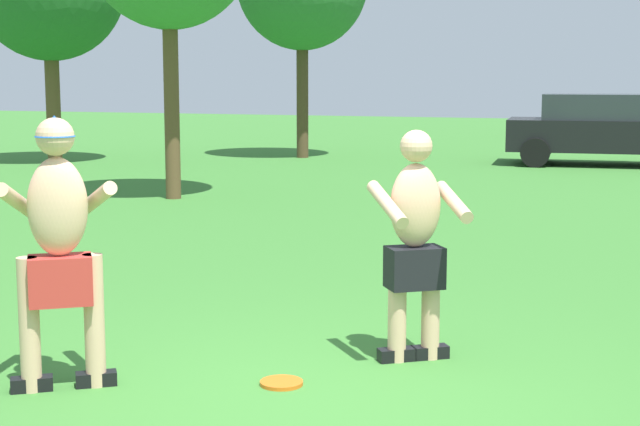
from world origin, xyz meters
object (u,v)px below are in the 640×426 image
Objects in this scene: frisbee at (281,383)px; car_black_mid_lot at (605,128)px; player_near at (415,241)px; player_in_red at (59,240)px.

car_black_mid_lot reaches higher than frisbee.
car_black_mid_lot is (0.79, 16.85, 0.81)m from frisbee.
player_near is at bearing -90.44° from car_black_mid_lot.
frisbee is at bearing -128.21° from player_near.
player_in_red reaches higher than car_black_mid_lot.
player_in_red reaches higher than frisbee.
player_near is 16.00m from car_black_mid_lot.
frisbee is (-0.66, -0.84, -0.84)m from player_near.
car_black_mid_lot is at bearing 83.19° from player_in_red.
player_near reaches higher than frisbee.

